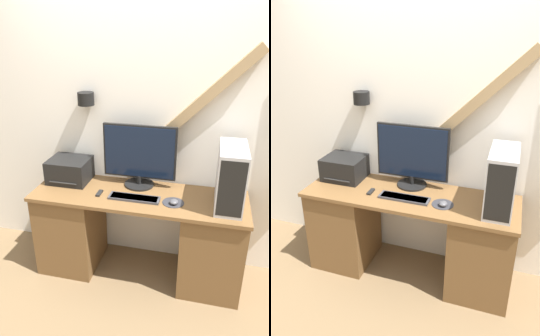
{
  "view_description": "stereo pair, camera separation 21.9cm",
  "coord_description": "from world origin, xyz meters",
  "views": [
    {
      "loc": [
        0.53,
        -2.02,
        2.06
      ],
      "look_at": [
        -0.03,
        0.28,
        1.02
      ],
      "focal_mm": 35.0,
      "sensor_mm": 36.0,
      "label": 1
    },
    {
      "loc": [
        0.74,
        -1.96,
        2.06
      ],
      "look_at": [
        -0.03,
        0.28,
        1.02
      ],
      "focal_mm": 35.0,
      "sensor_mm": 36.0,
      "label": 2
    }
  ],
  "objects": [
    {
      "name": "keyboard",
      "position": [
        -0.02,
        0.2,
        0.79
      ],
      "size": [
        0.41,
        0.11,
        0.02
      ],
      "color": "#3D3D42",
      "rests_on": "desk"
    },
    {
      "name": "wall_back",
      "position": [
        0.01,
        0.62,
        1.35
      ],
      "size": [
        6.4,
        0.19,
        2.7
      ],
      "color": "white",
      "rests_on": "ground_plane"
    },
    {
      "name": "monitor",
      "position": [
        -0.03,
        0.46,
        1.06
      ],
      "size": [
        0.62,
        0.25,
        0.53
      ],
      "color": "black",
      "rests_on": "desk"
    },
    {
      "name": "desk",
      "position": [
        0.0,
        0.28,
        0.41
      ],
      "size": [
        1.75,
        0.56,
        0.78
      ],
      "color": "brown",
      "rests_on": "ground_plane"
    },
    {
      "name": "remote_control",
      "position": [
        -0.31,
        0.21,
        0.79
      ],
      "size": [
        0.03,
        0.1,
        0.02
      ],
      "color": "black",
      "rests_on": "desk"
    },
    {
      "name": "ground_plane",
      "position": [
        0.0,
        0.0,
        0.0
      ],
      "size": [
        12.0,
        12.0,
        0.0
      ],
      "primitive_type": "plane",
      "color": "brown"
    },
    {
      "name": "mouse",
      "position": [
        0.3,
        0.19,
        0.81
      ],
      "size": [
        0.06,
        0.07,
        0.04
      ],
      "color": "#4C4C51",
      "rests_on": "mousepad"
    },
    {
      "name": "printer",
      "position": [
        -0.65,
        0.4,
        0.88
      ],
      "size": [
        0.35,
        0.31,
        0.2
      ],
      "color": "black",
      "rests_on": "desk"
    },
    {
      "name": "mousepad",
      "position": [
        0.29,
        0.21,
        0.79
      ],
      "size": [
        0.17,
        0.17,
        0.0
      ],
      "color": "#2D2D33",
      "rests_on": "desk"
    },
    {
      "name": "computer_tower",
      "position": [
        0.7,
        0.28,
        1.02
      ],
      "size": [
        0.2,
        0.44,
        0.47
      ],
      "color": "#B2B2B7",
      "rests_on": "desk"
    }
  ]
}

